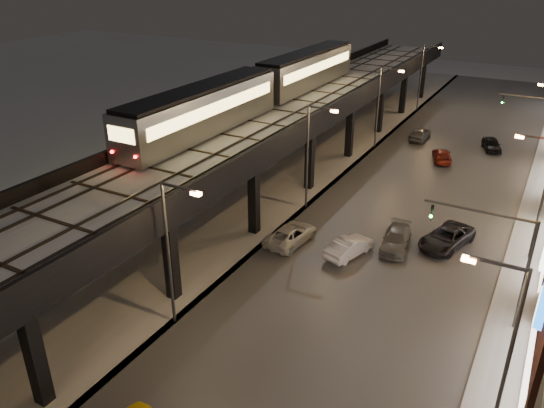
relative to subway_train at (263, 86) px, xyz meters
The scene contains 22 objects.
road_surface 18.23m from the subway_train, ahead, with size 17.00×120.00×0.06m, color #46474D.
sidewalk_right 27.42m from the subway_train, ahead, with size 4.00×120.00×0.14m, color #9FA1A8.
under_viaduct_pavement 9.09m from the subway_train, 42.27° to the right, with size 11.00×120.00×0.06m, color #9FA1A8.
elevated_viaduct 6.62m from the subway_train, 65.27° to the right, with size 9.00×100.00×6.30m.
viaduct_trackbed 6.22m from the subway_train, 64.83° to the right, with size 8.40×100.00×0.32m.
viaduct_parapet_streetside 8.79m from the subway_train, 37.59° to the right, with size 0.30×100.00×1.10m, color black.
viaduct_parapet_far 5.82m from the subway_train, 109.33° to the right, with size 0.30×100.00×1.10m, color black.
streetlight_left_1 25.78m from the subway_train, 71.60° to the right, with size 2.57×0.28×9.00m.
streetlight_right_1 35.16m from the subway_train, 43.90° to the right, with size 2.56×0.28×9.00m.
streetlight_left_2 10.72m from the subway_train, 37.85° to the right, with size 2.57×0.28×9.00m.
streetlight_right_2 26.20m from the subway_train, 13.96° to the right, with size 2.56×0.28×9.00m.
streetlight_left_3 14.60m from the subway_train, 55.46° to the left, with size 2.57×0.28×9.00m.
streetlight_left_4 30.97m from the subway_train, 74.81° to the left, with size 2.57×0.28×9.00m.
traffic_light_rig_a 29.01m from the subway_train, 32.12° to the right, with size 6.10×0.34×7.00m.
subway_train is the anchor object (origin of this frame).
car_near_white 20.14m from the subway_train, 40.87° to the right, with size 1.47×4.21×1.39m, color white.
car_mid_silver 17.52m from the subway_train, 52.68° to the right, with size 2.27×4.92×1.37m, color silver.
car_mid_dark 20.48m from the subway_train, 35.27° to the left, with size 1.75×4.31×1.25m, color maroon.
car_far_white 21.89m from the subway_train, 55.75° to the left, with size 1.82×4.52×1.54m, color #49494C.
car_onc_dark 22.58m from the subway_train, 20.39° to the right, with size 2.40×5.21×1.45m, color black.
car_onc_white 20.66m from the subway_train, 29.46° to the right, with size 1.87×4.61×1.34m, color slate.
car_onc_red 27.03m from the subway_train, 41.06° to the left, with size 1.62×4.03×1.37m, color black.
Camera 1 is at (16.69, -6.58, 19.64)m, focal length 35.00 mm.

